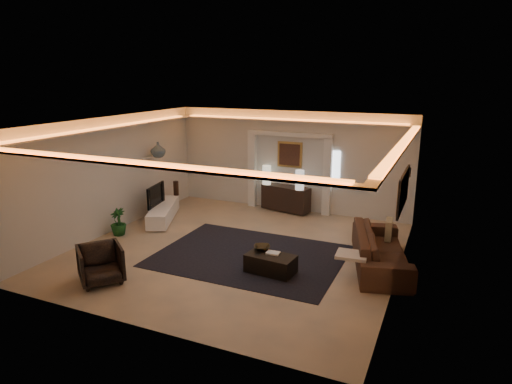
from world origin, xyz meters
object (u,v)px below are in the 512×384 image
at_px(sofa, 381,249).
at_px(console, 286,198).
at_px(armchair, 101,264).
at_px(coffee_table, 271,263).

bearing_deg(sofa, console, 32.76).
xyz_separation_m(console, armchair, (-1.67, -5.75, -0.03)).
relative_size(sofa, armchair, 3.19).
height_order(sofa, armchair, sofa).
bearing_deg(console, sofa, -30.87).
distance_m(sofa, armchair, 5.62).
xyz_separation_m(console, sofa, (3.13, -2.83, -0.02)).
relative_size(console, coffee_table, 1.47).
xyz_separation_m(sofa, coffee_table, (-1.96, -1.23, -0.17)).
height_order(coffee_table, armchair, armchair).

